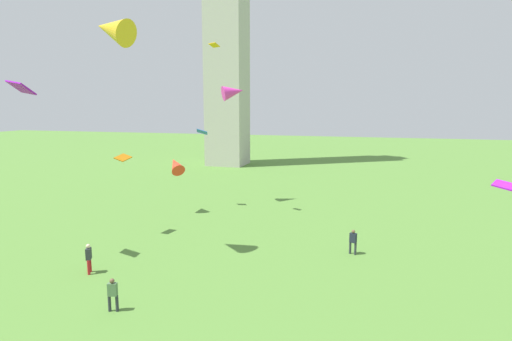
{
  "coord_description": "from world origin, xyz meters",
  "views": [
    {
      "loc": [
        5.49,
        -4.95,
        9.29
      ],
      "look_at": [
        0.07,
        14.2,
        6.14
      ],
      "focal_mm": 29.25,
      "sensor_mm": 36.0,
      "label": 1
    }
  ],
  "objects_px": {
    "person_3": "(89,257)",
    "kite_flying_5": "(233,92)",
    "kite_flying_4": "(214,45)",
    "kite_flying_7": "(112,29)",
    "kite_flying_0": "(202,132)",
    "kite_flying_6": "(123,158)",
    "person_0": "(353,240)",
    "kite_flying_3": "(176,165)",
    "kite_flying_2": "(510,187)",
    "person_1": "(113,293)",
    "kite_flying_1": "(21,88)"
  },
  "relations": [
    {
      "from": "kite_flying_5",
      "to": "person_0",
      "type": "bearing_deg",
      "value": -166.89
    },
    {
      "from": "kite_flying_7",
      "to": "person_3",
      "type": "bearing_deg",
      "value": 1.05
    },
    {
      "from": "person_0",
      "to": "kite_flying_1",
      "type": "relative_size",
      "value": 0.94
    },
    {
      "from": "kite_flying_2",
      "to": "kite_flying_4",
      "type": "height_order",
      "value": "kite_flying_4"
    },
    {
      "from": "person_1",
      "to": "kite_flying_6",
      "type": "bearing_deg",
      "value": -74.22
    },
    {
      "from": "person_0",
      "to": "kite_flying_5",
      "type": "height_order",
      "value": "kite_flying_5"
    },
    {
      "from": "kite_flying_7",
      "to": "kite_flying_0",
      "type": "bearing_deg",
      "value": -167.49
    },
    {
      "from": "person_3",
      "to": "kite_flying_7",
      "type": "height_order",
      "value": "kite_flying_7"
    },
    {
      "from": "person_0",
      "to": "kite_flying_5",
      "type": "xyz_separation_m",
      "value": [
        -11.61,
        11.06,
        9.55
      ]
    },
    {
      "from": "person_0",
      "to": "kite_flying_6",
      "type": "relative_size",
      "value": 1.43
    },
    {
      "from": "kite_flying_2",
      "to": "kite_flying_1",
      "type": "bearing_deg",
      "value": -153.05
    },
    {
      "from": "kite_flying_1",
      "to": "kite_flying_5",
      "type": "distance_m",
      "value": 18.75
    },
    {
      "from": "kite_flying_0",
      "to": "kite_flying_6",
      "type": "bearing_deg",
      "value": 64.45
    },
    {
      "from": "kite_flying_0",
      "to": "kite_flying_7",
      "type": "height_order",
      "value": "kite_flying_7"
    },
    {
      "from": "kite_flying_4",
      "to": "person_3",
      "type": "bearing_deg",
      "value": 109.36
    },
    {
      "from": "person_0",
      "to": "person_3",
      "type": "relative_size",
      "value": 0.94
    },
    {
      "from": "person_0",
      "to": "kite_flying_0",
      "type": "distance_m",
      "value": 17.41
    },
    {
      "from": "kite_flying_5",
      "to": "kite_flying_7",
      "type": "xyz_separation_m",
      "value": [
        -1.89,
        -15.52,
        3.03
      ]
    },
    {
      "from": "kite_flying_6",
      "to": "person_1",
      "type": "bearing_deg",
      "value": -146.18
    },
    {
      "from": "kite_flying_3",
      "to": "kite_flying_4",
      "type": "relative_size",
      "value": 2.27
    },
    {
      "from": "person_1",
      "to": "kite_flying_3",
      "type": "height_order",
      "value": "kite_flying_3"
    },
    {
      "from": "kite_flying_0",
      "to": "kite_flying_6",
      "type": "height_order",
      "value": "kite_flying_0"
    },
    {
      "from": "kite_flying_5",
      "to": "kite_flying_7",
      "type": "bearing_deg",
      "value": 139.79
    },
    {
      "from": "kite_flying_3",
      "to": "kite_flying_4",
      "type": "xyz_separation_m",
      "value": [
        3.74,
        -0.09,
        9.81
      ]
    },
    {
      "from": "kite_flying_0",
      "to": "kite_flying_3",
      "type": "relative_size",
      "value": 0.51
    },
    {
      "from": "kite_flying_4",
      "to": "person_0",
      "type": "bearing_deg",
      "value": -179.36
    },
    {
      "from": "kite_flying_1",
      "to": "kite_flying_6",
      "type": "distance_m",
      "value": 7.93
    },
    {
      "from": "kite_flying_1",
      "to": "kite_flying_4",
      "type": "bearing_deg",
      "value": -100.54
    },
    {
      "from": "person_3",
      "to": "kite_flying_1",
      "type": "xyz_separation_m",
      "value": [
        -4.18,
        0.55,
        9.28
      ]
    },
    {
      "from": "kite_flying_0",
      "to": "person_0",
      "type": "bearing_deg",
      "value": 134.54
    },
    {
      "from": "kite_flying_2",
      "to": "kite_flying_3",
      "type": "height_order",
      "value": "kite_flying_2"
    },
    {
      "from": "kite_flying_4",
      "to": "kite_flying_0",
      "type": "bearing_deg",
      "value": -17.86
    },
    {
      "from": "kite_flying_4",
      "to": "kite_flying_7",
      "type": "bearing_deg",
      "value": 109.38
    },
    {
      "from": "kite_flying_3",
      "to": "kite_flying_6",
      "type": "bearing_deg",
      "value": 40.54
    },
    {
      "from": "person_1",
      "to": "kite_flying_4",
      "type": "relative_size",
      "value": 1.59
    },
    {
      "from": "kite_flying_1",
      "to": "kite_flying_6",
      "type": "height_order",
      "value": "kite_flying_1"
    },
    {
      "from": "kite_flying_0",
      "to": "kite_flying_3",
      "type": "bearing_deg",
      "value": 43.54
    },
    {
      "from": "person_0",
      "to": "kite_flying_3",
      "type": "xyz_separation_m",
      "value": [
        -15.32,
        6.45,
        3.28
      ]
    },
    {
      "from": "kite_flying_0",
      "to": "kite_flying_6",
      "type": "xyz_separation_m",
      "value": [
        -2.05,
        -9.25,
        -1.27
      ]
    },
    {
      "from": "person_3",
      "to": "kite_flying_5",
      "type": "distance_m",
      "value": 20.59
    },
    {
      "from": "person_0",
      "to": "kite_flying_4",
      "type": "xyz_separation_m",
      "value": [
        -11.58,
        6.36,
        13.09
      ]
    },
    {
      "from": "kite_flying_1",
      "to": "kite_flying_7",
      "type": "xyz_separation_m",
      "value": [
        4.65,
        2.06,
        3.25
      ]
    },
    {
      "from": "person_0",
      "to": "kite_flying_4",
      "type": "relative_size",
      "value": 1.61
    },
    {
      "from": "kite_flying_4",
      "to": "kite_flying_6",
      "type": "relative_size",
      "value": 0.88
    },
    {
      "from": "kite_flying_0",
      "to": "kite_flying_2",
      "type": "height_order",
      "value": "kite_flying_0"
    },
    {
      "from": "kite_flying_5",
      "to": "person_3",
      "type": "bearing_deg",
      "value": 139.33
    },
    {
      "from": "kite_flying_2",
      "to": "person_1",
      "type": "bearing_deg",
      "value": -139.2
    },
    {
      "from": "person_0",
      "to": "person_1",
      "type": "bearing_deg",
      "value": 68.12
    },
    {
      "from": "person_1",
      "to": "kite_flying_5",
      "type": "height_order",
      "value": "kite_flying_5"
    },
    {
      "from": "kite_flying_3",
      "to": "kite_flying_0",
      "type": "bearing_deg",
      "value": -168.53
    }
  ]
}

